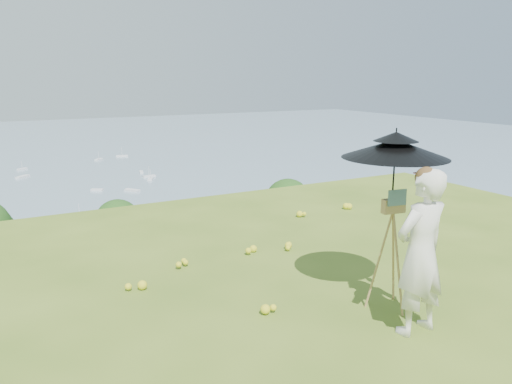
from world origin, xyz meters
TOP-DOWN VIEW (x-y plane):
  - ground at (0.00, 0.00)m, footprint 14.00×14.00m
  - shoreline_tier at (0.00, 75.00)m, footprint 170.00×28.00m
  - bay_water at (0.00, 240.00)m, footprint 700.00×700.00m
  - slope_trees at (0.00, 35.00)m, footprint 110.00×50.00m
  - harbor_town at (0.00, 75.00)m, footprint 110.00×22.00m
  - wildflowers at (0.00, 0.25)m, footprint 10.00×10.50m
  - painter at (0.24, -0.01)m, footprint 0.70×0.48m
  - field_easel at (0.39, 0.58)m, footprint 0.64×0.64m
  - sun_umbrella at (0.39, 0.61)m, footprint 1.31×1.31m
  - painter_cap at (0.24, -0.01)m, footprint 0.24×0.28m

SIDE VIEW (x-z plane):
  - shoreline_tier at x=0.00m, z-range -40.00..-32.00m
  - bay_water at x=0.00m, z-range -34.00..-34.00m
  - harbor_town at x=0.00m, z-range -32.00..-27.00m
  - slope_trees at x=0.00m, z-range -18.00..-12.00m
  - ground at x=0.00m, z-range 0.00..0.00m
  - wildflowers at x=0.00m, z-range 0.00..0.12m
  - field_easel at x=0.39m, z-range 0.00..1.49m
  - painter at x=0.24m, z-range 0.00..1.85m
  - sun_umbrella at x=0.39m, z-range 1.23..2.20m
  - painter_cap at x=0.24m, z-range 1.74..1.84m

